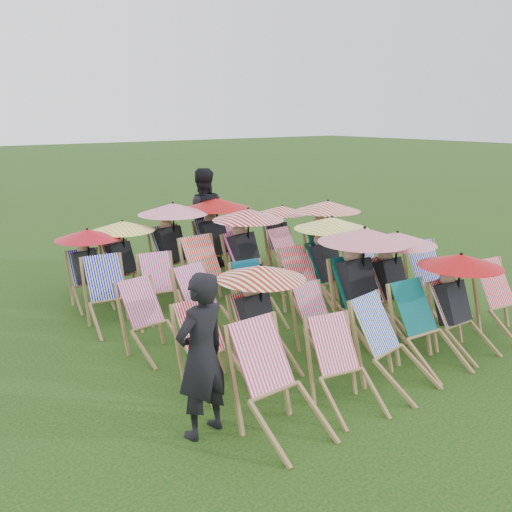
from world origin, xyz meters
TOP-DOWN VIEW (x-y plane):
  - ground at (0.00, 0.00)m, footprint 100.00×100.00m
  - deckchair_0 at (-1.92, -2.30)m, footprint 0.71×0.96m
  - deckchair_1 at (-1.07, -2.31)m, footprint 0.72×0.90m
  - deckchair_2 at (-0.31, -2.30)m, footprint 0.76×0.97m
  - deckchair_3 at (0.41, -2.21)m, footprint 0.69×0.92m
  - deckchair_4 at (1.12, -2.16)m, footprint 1.04×1.08m
  - deckchair_5 at (2.09, -2.26)m, footprint 0.75×0.96m
  - deckchair_6 at (-1.90, -1.12)m, footprint 0.62×0.85m
  - deckchair_7 at (-1.18, -1.08)m, footprint 1.04×1.08m
  - deckchair_8 at (-0.29, -1.14)m, footprint 0.57×0.77m
  - deckchair_9 at (0.52, -1.09)m, footprint 1.23×1.29m
  - deckchair_10 at (1.24, -1.07)m, footprint 1.10×1.15m
  - deckchair_11 at (2.12, -1.08)m, footprint 0.84×1.05m
  - deckchair_12 at (-2.01, 0.07)m, footprint 0.70×0.90m
  - deckchair_13 at (-1.19, 0.07)m, footprint 0.75×0.95m
  - deckchair_14 at (-0.36, 0.09)m, footprint 0.65×0.84m
  - deckchair_15 at (0.51, 0.01)m, footprint 0.77×0.97m
  - deckchair_16 at (1.10, 0.07)m, footprint 1.16×1.25m
  - deckchair_17 at (2.05, 0.13)m, footprint 0.73×0.98m
  - deckchair_18 at (-2.06, 1.24)m, footprint 0.73×0.95m
  - deckchair_19 at (-1.28, 1.21)m, footprint 0.74×0.92m
  - deckchair_20 at (-0.40, 1.22)m, footprint 0.71×0.97m
  - deckchair_21 at (0.43, 1.34)m, footprint 1.18×1.27m
  - deckchair_22 at (1.26, 1.17)m, footprint 0.73×0.96m
  - deckchair_23 at (2.08, 1.21)m, footprint 1.18×1.25m
  - deckchair_24 at (-1.93, 2.36)m, footprint 1.00×1.05m
  - deckchair_25 at (-1.26, 2.47)m, footprint 1.03×1.12m
  - deckchair_26 at (-0.34, 2.46)m, footprint 1.21×1.27m
  - deckchair_27 at (0.54, 2.47)m, footprint 1.21×1.27m
  - deckchair_28 at (1.08, 2.37)m, footprint 0.73×0.96m
  - deckchair_29 at (2.00, 2.41)m, footprint 0.98×1.04m
  - person_left at (-2.49, -1.86)m, footprint 0.64×0.49m
  - person_rear at (0.73, 3.30)m, footprint 1.15×1.05m

SIDE VIEW (x-z plane):
  - ground at x=0.00m, z-range 0.00..0.00m
  - deckchair_8 at x=-0.29m, z-range 0.00..0.82m
  - deckchair_14 at x=-0.36m, z-range 0.00..0.86m
  - deckchair_1 at x=-1.07m, z-range 0.00..0.88m
  - deckchair_19 at x=-1.28m, z-range 0.00..0.89m
  - deckchair_12 at x=-2.01m, z-range 0.00..0.90m
  - deckchair_6 at x=-1.90m, z-range 0.00..0.90m
  - deckchair_13 at x=-1.19m, z-range 0.00..0.94m
  - deckchair_15 at x=0.51m, z-range 0.00..0.95m
  - deckchair_2 at x=-0.31m, z-range 0.00..0.96m
  - deckchair_18 at x=-2.06m, z-range 0.00..0.96m
  - deckchair_3 at x=0.41m, z-range 0.00..0.96m
  - deckchair_22 at x=1.26m, z-range 0.00..0.97m
  - deckchair_28 at x=1.08m, z-range 0.00..0.98m
  - deckchair_5 at x=2.09m, z-range 0.00..0.98m
  - deckchair_11 at x=2.12m, z-range 0.00..1.01m
  - deckchair_0 at x=-1.92m, z-range 0.00..1.02m
  - deckchair_17 at x=2.05m, z-range 0.00..1.03m
  - deckchair_20 at x=-0.40m, z-range 0.00..1.03m
  - deckchair_29 at x=2.00m, z-range 0.03..1.20m
  - deckchair_24 at x=-1.93m, z-range 0.03..1.22m
  - deckchair_25 at x=-1.26m, z-range 0.03..1.26m
  - deckchair_7 at x=-1.18m, z-range 0.03..1.26m
  - deckchair_4 at x=1.12m, z-range 0.03..1.26m
  - deckchair_10 at x=1.24m, z-range 0.04..1.35m
  - deckchair_16 at x=1.10m, z-range 0.04..1.41m
  - deckchair_23 at x=2.08m, z-range 0.04..1.44m
  - deckchair_21 at x=0.43m, z-range 0.04..1.44m
  - deckchair_26 at x=-0.34m, z-range 0.04..1.47m
  - deckchair_27 at x=0.54m, z-range 0.04..1.48m
  - deckchair_9 at x=0.52m, z-range 0.04..1.50m
  - person_left at x=-2.49m, z-range 0.00..1.57m
  - person_rear at x=0.73m, z-range 0.00..1.91m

